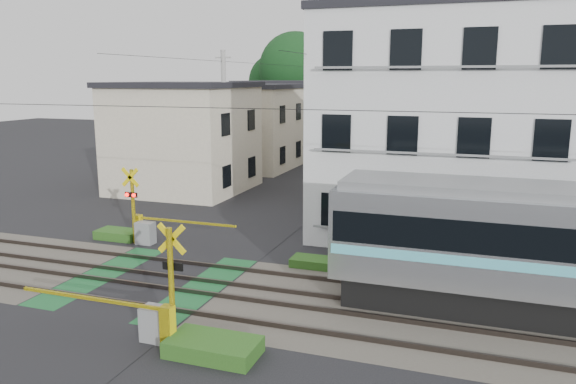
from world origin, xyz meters
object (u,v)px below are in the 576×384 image
at_px(crossing_signal_near, 157,316).
at_px(apartment_block, 446,124).
at_px(pedestrian, 382,145).
at_px(crossing_signal_far, 144,226).

distance_m(crossing_signal_near, apartment_block, 14.95).
height_order(crossing_signal_near, pedestrian, crossing_signal_near).
distance_m(crossing_signal_near, pedestrian, 37.33).
bearing_deg(crossing_signal_far, crossing_signal_near, -54.71).
distance_m(apartment_block, pedestrian, 25.39).
distance_m(crossing_signal_near, crossing_signal_far, 8.95).
height_order(crossing_signal_near, crossing_signal_far, same).
xyz_separation_m(crossing_signal_far, apartment_block, (11.09, 5.84, 3.94)).
relative_size(crossing_signal_far, pedestrian, 3.09).
bearing_deg(crossing_signal_far, pedestrian, 81.70).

